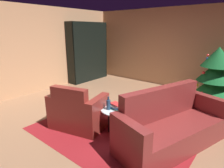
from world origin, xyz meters
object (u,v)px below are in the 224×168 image
Objects in this scene: book_stack_on_table at (116,106)px; bookshelf_unit at (90,52)px; armchair_red at (78,112)px; bottle_on_table at (108,104)px; couch_red at (170,127)px; coffee_table at (118,111)px; decorated_tree at (216,74)px.

bookshelf_unit is at bearing 141.91° from book_stack_on_table.
armchair_red reaches higher than bottle_on_table.
couch_red is 3.27× the size of coffee_table.
armchair_red is 4.70× the size of bottle_on_table.
decorated_tree reaches higher than armchair_red.
book_stack_on_table reaches higher than coffee_table.
armchair_red is 1.79× the size of coffee_table.
decorated_tree is (0.10, 2.63, 0.43)m from couch_red.
decorated_tree is (1.08, 2.85, 0.24)m from book_stack_on_table.
couch_red is at bearing 19.35° from armchair_red.
decorated_tree is at bearing 69.31° from book_stack_on_table.
book_stack_on_table is at bearing -126.14° from coffee_table.
book_stack_on_table is 0.16× the size of decorated_tree.
couch_red is 2.67m from decorated_tree.
couch_red reaches higher than bottle_on_table.
coffee_table is (3.13, -2.40, -0.64)m from bookshelf_unit.
book_stack_on_table is 3.05m from decorated_tree.
bookshelf_unit is 8.61× the size of bottle_on_table.
bottle_on_table is 3.18m from decorated_tree.
bookshelf_unit is 3.98m from book_stack_on_table.
bookshelf_unit is at bearing 139.90° from bottle_on_table.
decorated_tree is at bearing 69.51° from coffee_table.
book_stack_on_table is 0.14m from bottle_on_table.
bookshelf_unit is 1.01× the size of couch_red.
bookshelf_unit is 3.78m from armchair_red.
armchair_red is 0.78m from book_stack_on_table.
bookshelf_unit reaches higher than bottle_on_table.
coffee_table is 3.03m from decorated_tree.
book_stack_on_table is (3.11, -2.43, -0.53)m from bookshelf_unit.
bottle_on_table is at bearing -163.59° from couch_red.
armchair_red is 0.67m from bottle_on_table.
couch_red is (1.64, 0.57, 0.00)m from armchair_red.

